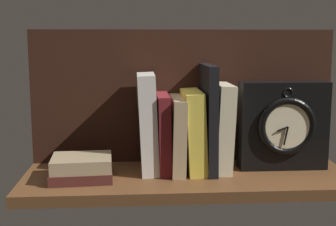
# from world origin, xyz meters

# --- Properties ---
(ground_plane) EXTENTS (0.76, 0.26, 0.03)m
(ground_plane) POSITION_xyz_m (0.00, 0.00, -0.01)
(ground_plane) COLOR brown
(back_panel) EXTENTS (0.76, 0.01, 0.33)m
(back_panel) POSITION_xyz_m (0.00, 0.13, 0.17)
(back_panel) COLOR black
(back_panel) RESTS_ON ground_plane
(book_white_catcher) EXTENTS (0.05, 0.13, 0.23)m
(book_white_catcher) POSITION_xyz_m (-0.09, 0.04, 0.12)
(book_white_catcher) COLOR silver
(book_white_catcher) RESTS_ON ground_plane
(book_maroon_dawkins) EXTENTS (0.03, 0.14, 0.18)m
(book_maroon_dawkins) POSITION_xyz_m (-0.06, 0.04, 0.09)
(book_maroon_dawkins) COLOR maroon
(book_maroon_dawkins) RESTS_ON ground_plane
(book_tan_shortstories) EXTENTS (0.03, 0.17, 0.18)m
(book_tan_shortstories) POSITION_xyz_m (-0.02, 0.04, 0.09)
(book_tan_shortstories) COLOR tan
(book_tan_shortstories) RESTS_ON ground_plane
(book_yellow_seinlanguage) EXTENTS (0.05, 0.15, 0.19)m
(book_yellow_seinlanguage) POSITION_xyz_m (0.02, 0.04, 0.09)
(book_yellow_seinlanguage) COLOR gold
(book_yellow_seinlanguage) RESTS_ON ground_plane
(book_black_skeptic) EXTENTS (0.02, 0.16, 0.25)m
(book_black_skeptic) POSITION_xyz_m (0.05, 0.04, 0.13)
(book_black_skeptic) COLOR black
(book_black_skeptic) RESTS_ON ground_plane
(book_cream_twain) EXTENTS (0.04, 0.13, 0.21)m
(book_cream_twain) POSITION_xyz_m (0.08, 0.04, 0.10)
(book_cream_twain) COLOR beige
(book_cream_twain) RESTS_ON ground_plane
(framed_clock) EXTENTS (0.21, 0.07, 0.21)m
(framed_clock) POSITION_xyz_m (0.23, 0.04, 0.11)
(framed_clock) COLOR black
(framed_clock) RESTS_ON ground_plane
(book_stack_side) EXTENTS (0.15, 0.14, 0.05)m
(book_stack_side) POSITION_xyz_m (-0.24, -0.02, 0.02)
(book_stack_side) COLOR #471E19
(book_stack_side) RESTS_ON ground_plane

